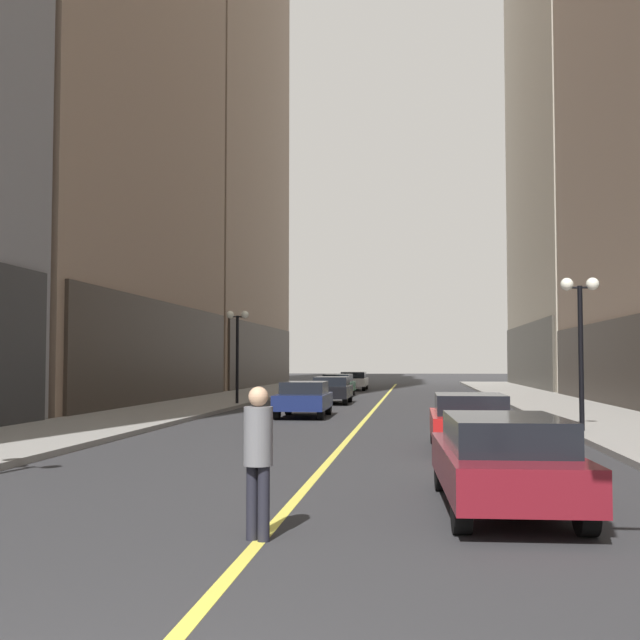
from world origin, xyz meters
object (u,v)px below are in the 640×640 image
object	(u,v)px
car_black	(332,389)
car_white	(354,380)
car_maroon	(504,459)
car_red	(470,420)
street_lamp_right_mid	(580,319)
pedestrian_in_grey_suit	(258,450)
car_navy	(304,398)
car_green	(338,384)
street_lamp_left_far	(237,336)

from	to	relation	value
car_black	car_white	bearing A→B (deg)	91.10
car_maroon	car_red	xyz separation A→B (m)	(0.04, 7.48, -0.00)
street_lamp_right_mid	car_maroon	bearing A→B (deg)	-106.35
car_white	pedestrian_in_grey_suit	xyz separation A→B (m)	(2.65, -48.42, 0.32)
car_black	car_white	world-z (taller)	same
car_maroon	car_navy	xyz separation A→B (m)	(-5.36, 18.09, -0.00)
car_navy	car_green	size ratio (longest dim) A/B	0.91
car_red	car_black	size ratio (longest dim) A/B	0.93
car_red	car_black	xyz separation A→B (m)	(-5.36, 20.16, 0.00)
car_maroon	car_navy	bearing A→B (deg)	106.50
car_black	car_white	size ratio (longest dim) A/B	0.92
car_navy	street_lamp_left_far	world-z (taller)	street_lamp_left_far
car_maroon	car_green	distance (m)	36.26
car_red	car_white	size ratio (longest dim) A/B	0.86
car_navy	car_black	distance (m)	9.54
car_red	car_white	distance (m)	39.16
pedestrian_in_grey_suit	car_red	bearing A→B (deg)	72.42
street_lamp_right_mid	car_green	bearing A→B (deg)	110.83
car_navy	car_black	size ratio (longest dim) A/B	0.93
car_white	street_lamp_left_far	distance (m)	22.05
car_maroon	car_white	xyz separation A→B (m)	(-5.68, 46.22, 0.00)
car_navy	car_white	world-z (taller)	same
car_black	car_green	bearing A→B (deg)	93.47
car_white	car_red	bearing A→B (deg)	-81.60
car_red	car_white	bearing A→B (deg)	98.40
street_lamp_right_mid	car_black	bearing A→B (deg)	118.50
car_navy	pedestrian_in_grey_suit	size ratio (longest dim) A/B	2.28
car_red	pedestrian_in_grey_suit	xyz separation A→B (m)	(-3.07, -9.68, 0.32)
car_navy	street_lamp_right_mid	bearing A→B (deg)	-36.66
car_maroon	pedestrian_in_grey_suit	xyz separation A→B (m)	(-3.03, -2.20, 0.32)
car_black	street_lamp_left_far	world-z (taller)	street_lamp_left_far
car_green	car_maroon	bearing A→B (deg)	-80.76
car_white	street_lamp_right_mid	xyz separation A→B (m)	(9.08, -34.64, 2.53)
car_black	car_maroon	bearing A→B (deg)	-79.09
street_lamp_right_mid	pedestrian_in_grey_suit	bearing A→B (deg)	-115.00
car_black	car_green	size ratio (longest dim) A/B	0.98
pedestrian_in_grey_suit	street_lamp_right_mid	xyz separation A→B (m)	(6.43, 13.78, 2.22)
street_lamp_left_far	car_green	bearing A→B (deg)	72.20
pedestrian_in_grey_suit	street_lamp_right_mid	size ratio (longest dim) A/B	0.40
car_navy	car_green	xyz separation A→B (m)	(-0.46, 17.70, 0.00)
street_lamp_left_far	car_white	bearing A→B (deg)	80.22
car_white	pedestrian_in_grey_suit	size ratio (longest dim) A/B	2.67
pedestrian_in_grey_suit	street_lamp_left_far	world-z (taller)	street_lamp_left_far
car_maroon	street_lamp_left_far	distance (m)	26.49
car_green	pedestrian_in_grey_suit	bearing A→B (deg)	-85.80
car_black	car_white	xyz separation A→B (m)	(-0.36, 18.58, 0.00)
car_maroon	car_white	bearing A→B (deg)	97.01
car_red	car_green	world-z (taller)	same
car_green	car_white	size ratio (longest dim) A/B	0.94
car_red	car_black	world-z (taller)	same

